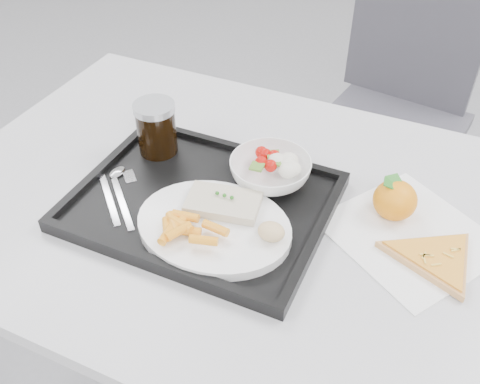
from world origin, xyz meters
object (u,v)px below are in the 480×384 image
object	(u,v)px
cola_glass	(156,127)
tangerine	(395,200)
chair	(399,94)
tray	(203,203)
table	(252,230)
salad_bowl	(270,171)
dinner_plate	(214,227)
pizza_slice	(435,258)

from	to	relation	value
cola_glass	tangerine	world-z (taller)	cola_glass
chair	cola_glass	xyz separation A→B (m)	(-0.36, -0.84, 0.28)
tray	table	bearing A→B (deg)	29.37
salad_bowl	cola_glass	size ratio (longest dim) A/B	1.41
tray	dinner_plate	xyz separation A→B (m)	(0.05, -0.06, 0.02)
chair	dinner_plate	bearing A→B (deg)	-98.57
table	cola_glass	size ratio (longest dim) A/B	11.11
tray	chair	bearing A→B (deg)	77.72
table	tray	world-z (taller)	tray
pizza_slice	tray	bearing A→B (deg)	-174.77
chair	cola_glass	bearing A→B (deg)	-113.06
dinner_plate	salad_bowl	bearing A→B (deg)	77.56
chair	cola_glass	distance (m)	0.95
cola_glass	chair	bearing A→B (deg)	66.94
dinner_plate	tangerine	world-z (taller)	tangerine
table	salad_bowl	world-z (taller)	salad_bowl
dinner_plate	cola_glass	xyz separation A→B (m)	(-0.21, 0.16, 0.05)
table	pizza_slice	world-z (taller)	pizza_slice
chair	pizza_slice	size ratio (longest dim) A/B	4.45
dinner_plate	cola_glass	world-z (taller)	cola_glass
tangerine	chair	bearing A→B (deg)	98.06
tangerine	tray	bearing A→B (deg)	-158.95
cola_glass	tangerine	xyz separation A→B (m)	(0.47, 0.02, -0.04)
dinner_plate	cola_glass	distance (m)	0.26
table	tray	size ratio (longest dim) A/B	2.67
table	cola_glass	bearing A→B (deg)	166.46
chair	tangerine	distance (m)	0.86
table	tray	xyz separation A→B (m)	(-0.08, -0.04, 0.08)
cola_glass	tangerine	size ratio (longest dim) A/B	1.10
dinner_plate	salad_bowl	world-z (taller)	salad_bowl
tray	tangerine	size ratio (longest dim) A/B	4.57
chair	salad_bowl	bearing A→B (deg)	-97.79
tray	tangerine	xyz separation A→B (m)	(0.32, 0.12, 0.03)
chair	tray	world-z (taller)	chair
tangerine	dinner_plate	bearing A→B (deg)	-145.48
table	cola_glass	distance (m)	0.28
table	tray	distance (m)	0.12
pizza_slice	chair	bearing A→B (deg)	102.76
chair	cola_glass	world-z (taller)	chair
pizza_slice	dinner_plate	bearing A→B (deg)	-164.67
chair	cola_glass	size ratio (longest dim) A/B	8.61
table	dinner_plate	bearing A→B (deg)	-103.82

